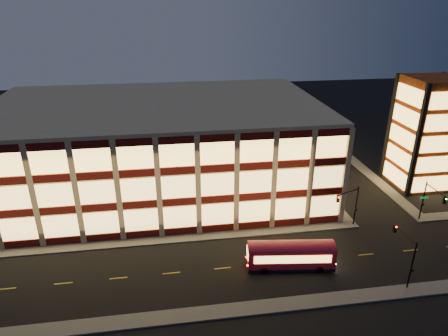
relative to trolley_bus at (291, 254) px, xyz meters
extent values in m
plane|color=black|center=(-11.90, 6.96, -1.89)|extent=(200.00, 200.00, 0.00)
cube|color=#514F4C|center=(-14.90, 7.96, -1.82)|extent=(54.00, 2.00, 0.15)
cube|color=#514F4C|center=(11.10, 23.96, -1.82)|extent=(2.00, 30.00, 0.15)
cube|color=#514F4C|center=(22.10, 23.96, -1.82)|extent=(2.00, 30.00, 0.15)
cube|color=#514F4C|center=(-11.90, -6.04, -1.82)|extent=(100.00, 2.00, 0.15)
cube|color=tan|center=(-14.90, 23.96, 5.11)|extent=(50.00, 30.00, 14.00)
cube|color=tan|center=(-14.90, 23.96, 12.36)|extent=(50.40, 30.40, 0.50)
cube|color=#470C0A|center=(-14.90, 8.84, -1.24)|extent=(50.10, 0.25, 1.00)
cube|color=#FFD26B|center=(-14.90, 8.86, 0.86)|extent=(49.00, 0.20, 3.00)
cube|color=#470C0A|center=(10.22, 23.96, -1.24)|extent=(0.25, 30.10, 1.00)
cube|color=#FFD26B|center=(10.20, 23.96, 0.86)|extent=(0.20, 29.00, 3.00)
cube|color=#470C0A|center=(-14.90, 8.84, 3.16)|extent=(50.10, 0.25, 1.00)
cube|color=#FFD26B|center=(-14.90, 8.86, 5.26)|extent=(49.00, 0.20, 3.00)
cube|color=#470C0A|center=(10.22, 23.96, 3.16)|extent=(0.25, 30.10, 1.00)
cube|color=#FFD26B|center=(10.20, 23.96, 5.26)|extent=(0.20, 29.00, 3.00)
cube|color=#470C0A|center=(-14.90, 8.84, 7.56)|extent=(50.10, 0.25, 1.00)
cube|color=#FFD26B|center=(-14.90, 8.86, 9.66)|extent=(49.00, 0.20, 3.00)
cube|color=#470C0A|center=(10.22, 23.96, 7.56)|extent=(0.25, 30.10, 1.00)
cube|color=#FFD26B|center=(10.20, 23.96, 9.66)|extent=(0.20, 29.00, 3.00)
cube|color=#8C3814|center=(28.10, 18.96, 7.11)|extent=(8.00, 8.00, 18.00)
cube|color=black|center=(24.10, 14.96, 7.11)|extent=(0.60, 0.60, 18.00)
cube|color=black|center=(24.10, 22.96, 7.11)|extent=(0.60, 0.60, 18.00)
cube|color=black|center=(32.10, 22.96, 7.11)|extent=(0.60, 0.60, 18.00)
cube|color=#FFC359|center=(28.10, 14.88, -0.09)|extent=(6.60, 0.16, 2.60)
cube|color=#FFC359|center=(24.02, 18.96, -0.09)|extent=(0.16, 6.60, 2.60)
cube|color=#FFC359|center=(28.10, 14.88, 3.31)|extent=(6.60, 0.16, 2.60)
cube|color=#FFC359|center=(24.02, 18.96, 3.31)|extent=(0.16, 6.60, 2.60)
cube|color=#FFC359|center=(28.10, 14.88, 6.71)|extent=(6.60, 0.16, 2.60)
cube|color=#FFC359|center=(24.02, 18.96, 6.71)|extent=(0.16, 6.60, 2.60)
cube|color=#FFC359|center=(28.10, 14.88, 10.11)|extent=(6.60, 0.16, 2.60)
cube|color=#FFC359|center=(24.02, 18.96, 10.11)|extent=(0.16, 6.60, 2.60)
cube|color=#FFC359|center=(24.02, 18.96, 13.51)|extent=(0.16, 6.60, 2.60)
cylinder|color=black|center=(11.60, 7.76, 1.11)|extent=(0.18, 0.18, 6.00)
cylinder|color=black|center=(9.85, 7.01, 3.81)|extent=(3.56, 1.63, 0.14)
cube|color=black|center=(8.10, 6.26, 3.31)|extent=(0.32, 0.32, 0.95)
sphere|color=#FF0C05|center=(8.10, 6.08, 3.61)|extent=(0.20, 0.20, 0.20)
cube|color=black|center=(11.60, 7.56, 0.71)|extent=(0.25, 0.18, 0.28)
cylinder|color=black|center=(21.60, 7.76, 1.11)|extent=(0.18, 0.18, 6.00)
cylinder|color=black|center=(21.60, 5.76, 3.81)|extent=(0.14, 4.00, 0.14)
cube|color=black|center=(21.60, 3.76, 3.31)|extent=(0.32, 0.32, 0.95)
sphere|color=#0CFF26|center=(21.60, 3.58, 3.61)|extent=(0.20, 0.20, 0.20)
cube|color=black|center=(21.60, 7.56, 0.71)|extent=(0.25, 0.18, 0.28)
cube|color=#0C7226|center=(21.60, 7.61, 1.71)|extent=(1.20, 0.06, 0.28)
cylinder|color=black|center=(11.60, -5.54, 1.11)|extent=(0.18, 0.18, 6.00)
cylinder|color=black|center=(11.60, -3.54, 3.81)|extent=(0.14, 4.00, 0.14)
cube|color=black|center=(11.60, -1.54, 3.31)|extent=(0.32, 0.32, 0.95)
sphere|color=#FF0C05|center=(11.60, -1.72, 3.61)|extent=(0.20, 0.20, 0.20)
cube|color=black|center=(11.60, -5.74, 0.71)|extent=(0.25, 0.18, 0.28)
cube|color=#A0081E|center=(0.00, 0.00, -0.18)|extent=(10.30, 3.74, 2.32)
cube|color=black|center=(0.00, 0.00, -1.54)|extent=(10.30, 3.74, 0.35)
cylinder|color=black|center=(-3.33, -0.70, -1.44)|extent=(0.94, 0.41, 0.91)
cylinder|color=black|center=(-3.06, 1.50, -1.44)|extent=(0.94, 0.41, 0.91)
cylinder|color=black|center=(3.06, -1.50, -1.44)|extent=(0.94, 0.41, 0.91)
cylinder|color=black|center=(3.33, 0.70, -1.44)|extent=(0.94, 0.41, 0.91)
cube|color=#FFC359|center=(-0.16, -1.28, 0.12)|extent=(8.80, 1.15, 1.01)
cube|color=#FFC359|center=(0.16, 1.28, 0.12)|extent=(8.80, 1.15, 1.01)
camera|label=1|loc=(-13.49, -37.06, 27.69)|focal=32.00mm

